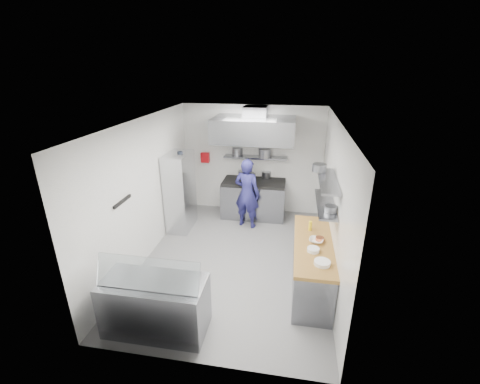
% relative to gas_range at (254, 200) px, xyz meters
% --- Properties ---
extents(floor, '(5.00, 5.00, 0.00)m').
position_rel_gas_range_xyz_m(floor, '(-0.10, -2.10, -0.45)').
color(floor, slate).
rests_on(floor, ground).
extents(ceiling, '(5.00, 5.00, 0.00)m').
position_rel_gas_range_xyz_m(ceiling, '(-0.10, -2.10, 2.35)').
color(ceiling, silver).
rests_on(ceiling, wall_back).
extents(wall_back, '(3.60, 2.80, 0.02)m').
position_rel_gas_range_xyz_m(wall_back, '(-0.10, 0.40, 0.95)').
color(wall_back, white).
rests_on(wall_back, floor).
extents(wall_front, '(3.60, 2.80, 0.02)m').
position_rel_gas_range_xyz_m(wall_front, '(-0.10, -4.60, 0.95)').
color(wall_front, white).
rests_on(wall_front, floor).
extents(wall_left, '(2.80, 5.00, 0.02)m').
position_rel_gas_range_xyz_m(wall_left, '(-1.90, -2.10, 0.95)').
color(wall_left, white).
rests_on(wall_left, floor).
extents(wall_right, '(2.80, 5.00, 0.02)m').
position_rel_gas_range_xyz_m(wall_right, '(1.70, -2.10, 0.95)').
color(wall_right, white).
rests_on(wall_right, floor).
extents(gas_range, '(1.60, 0.80, 0.90)m').
position_rel_gas_range_xyz_m(gas_range, '(0.00, 0.00, 0.00)').
color(gas_range, gray).
rests_on(gas_range, floor).
extents(cooktop, '(1.57, 0.78, 0.06)m').
position_rel_gas_range_xyz_m(cooktop, '(0.00, 0.00, 0.48)').
color(cooktop, black).
rests_on(cooktop, gas_range).
extents(stock_pot_left, '(0.26, 0.26, 0.20)m').
position_rel_gas_range_xyz_m(stock_pot_left, '(-0.31, 0.19, 0.61)').
color(stock_pot_left, slate).
rests_on(stock_pot_left, cooktop).
extents(stock_pot_mid, '(0.33, 0.33, 0.24)m').
position_rel_gas_range_xyz_m(stock_pot_mid, '(-0.11, -0.15, 0.63)').
color(stock_pot_mid, slate).
rests_on(stock_pot_mid, cooktop).
extents(stock_pot_right, '(0.24, 0.24, 0.16)m').
position_rel_gas_range_xyz_m(stock_pot_right, '(0.28, 0.36, 0.59)').
color(stock_pot_right, slate).
rests_on(stock_pot_right, cooktop).
extents(over_range_shelf, '(1.60, 0.30, 0.04)m').
position_rel_gas_range_xyz_m(over_range_shelf, '(0.00, 0.24, 1.07)').
color(over_range_shelf, gray).
rests_on(over_range_shelf, wall_back).
extents(shelf_pot_a, '(0.27, 0.27, 0.18)m').
position_rel_gas_range_xyz_m(shelf_pot_a, '(-0.49, 0.36, 1.18)').
color(shelf_pot_a, slate).
rests_on(shelf_pot_a, over_range_shelf).
extents(shelf_pot_b, '(0.30, 0.30, 0.22)m').
position_rel_gas_range_xyz_m(shelf_pot_b, '(0.24, 0.16, 1.20)').
color(shelf_pot_b, slate).
rests_on(shelf_pot_b, over_range_shelf).
extents(extractor_hood, '(1.90, 1.15, 0.55)m').
position_rel_gas_range_xyz_m(extractor_hood, '(0.00, -0.18, 1.85)').
color(extractor_hood, gray).
rests_on(extractor_hood, wall_back).
extents(hood_duct, '(0.55, 0.55, 0.24)m').
position_rel_gas_range_xyz_m(hood_duct, '(0.00, 0.05, 2.23)').
color(hood_duct, slate).
rests_on(hood_duct, extractor_hood).
extents(red_firebox, '(0.22, 0.10, 0.26)m').
position_rel_gas_range_xyz_m(red_firebox, '(-1.35, 0.34, 0.97)').
color(red_firebox, red).
rests_on(red_firebox, wall_back).
extents(chef, '(0.71, 0.55, 1.71)m').
position_rel_gas_range_xyz_m(chef, '(-0.09, -0.59, 0.40)').
color(chef, navy).
rests_on(chef, floor).
extents(wire_rack, '(0.50, 0.90, 1.85)m').
position_rel_gas_range_xyz_m(wire_rack, '(-1.63, -0.92, 0.48)').
color(wire_rack, silver).
rests_on(wire_rack, floor).
extents(rack_bin_a, '(0.15, 0.19, 0.17)m').
position_rel_gas_range_xyz_m(rack_bin_a, '(-1.63, -1.02, 0.35)').
color(rack_bin_a, white).
rests_on(rack_bin_a, wire_rack).
extents(rack_bin_b, '(0.14, 0.18, 0.16)m').
position_rel_gas_range_xyz_m(rack_bin_b, '(-1.63, -0.65, 0.85)').
color(rack_bin_b, yellow).
rests_on(rack_bin_b, wire_rack).
extents(rack_jar, '(0.12, 0.12, 0.18)m').
position_rel_gas_range_xyz_m(rack_jar, '(-1.58, -0.88, 1.35)').
color(rack_jar, black).
rests_on(rack_jar, wire_rack).
extents(knife_strip, '(0.04, 0.55, 0.05)m').
position_rel_gas_range_xyz_m(knife_strip, '(-1.88, -3.00, 1.10)').
color(knife_strip, black).
rests_on(knife_strip, wall_left).
extents(prep_counter_base, '(0.62, 2.00, 0.84)m').
position_rel_gas_range_xyz_m(prep_counter_base, '(1.38, -2.70, -0.03)').
color(prep_counter_base, gray).
rests_on(prep_counter_base, floor).
extents(prep_counter_top, '(0.65, 2.04, 0.06)m').
position_rel_gas_range_xyz_m(prep_counter_top, '(1.38, -2.70, 0.42)').
color(prep_counter_top, olive).
rests_on(prep_counter_top, prep_counter_base).
extents(plate_stack_a, '(0.25, 0.25, 0.06)m').
position_rel_gas_range_xyz_m(plate_stack_a, '(1.48, -3.34, 0.48)').
color(plate_stack_a, white).
rests_on(plate_stack_a, prep_counter_top).
extents(plate_stack_b, '(0.20, 0.20, 0.06)m').
position_rel_gas_range_xyz_m(plate_stack_b, '(1.36, -2.99, 0.48)').
color(plate_stack_b, white).
rests_on(plate_stack_b, prep_counter_top).
extents(copper_pan, '(0.14, 0.14, 0.06)m').
position_rel_gas_range_xyz_m(copper_pan, '(1.48, -2.61, 0.48)').
color(copper_pan, '#D86C3C').
rests_on(copper_pan, prep_counter_top).
extents(squeeze_bottle, '(0.06, 0.06, 0.18)m').
position_rel_gas_range_xyz_m(squeeze_bottle, '(1.33, -2.27, 0.54)').
color(squeeze_bottle, yellow).
rests_on(squeeze_bottle, prep_counter_top).
extents(mixing_bowl, '(0.28, 0.28, 0.06)m').
position_rel_gas_range_xyz_m(mixing_bowl, '(1.42, -2.68, 0.48)').
color(mixing_bowl, white).
rests_on(mixing_bowl, prep_counter_top).
extents(wall_shelf_lower, '(0.30, 1.30, 0.04)m').
position_rel_gas_range_xyz_m(wall_shelf_lower, '(1.54, -2.40, 1.05)').
color(wall_shelf_lower, gray).
rests_on(wall_shelf_lower, wall_right).
extents(wall_shelf_upper, '(0.30, 1.30, 0.04)m').
position_rel_gas_range_xyz_m(wall_shelf_upper, '(1.54, -2.40, 1.47)').
color(wall_shelf_upper, gray).
rests_on(wall_shelf_upper, wall_right).
extents(shelf_pot_c, '(0.20, 0.20, 0.10)m').
position_rel_gas_range_xyz_m(shelf_pot_c, '(1.59, -2.75, 1.12)').
color(shelf_pot_c, slate).
rests_on(shelf_pot_c, wall_shelf_lower).
extents(shelf_pot_d, '(0.25, 0.25, 0.14)m').
position_rel_gas_range_xyz_m(shelf_pot_d, '(1.41, -1.99, 1.56)').
color(shelf_pot_d, slate).
rests_on(shelf_pot_d, wall_shelf_upper).
extents(display_case, '(1.50, 0.70, 0.85)m').
position_rel_gas_range_xyz_m(display_case, '(-0.91, -4.10, -0.03)').
color(display_case, gray).
rests_on(display_case, floor).
extents(display_glass, '(1.47, 0.19, 0.42)m').
position_rel_gas_range_xyz_m(display_glass, '(-0.91, -4.22, 0.62)').
color(display_glass, silver).
rests_on(display_glass, display_case).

